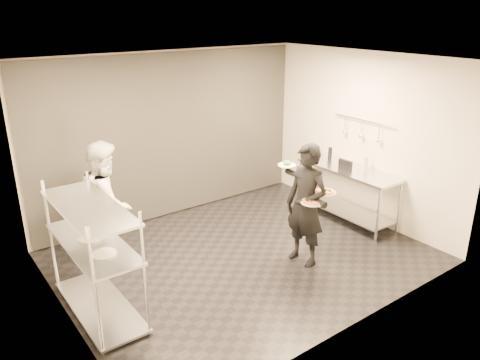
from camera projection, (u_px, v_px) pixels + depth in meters
room_shell at (198, 147)px, 7.25m from camera, size 5.00×4.00×2.80m
pass_rack at (94, 253)px, 5.38m from camera, size 0.60×1.60×1.50m
prep_counter at (347, 185)px, 7.84m from camera, size 0.60×1.80×0.92m
utensil_rail at (362, 129)px, 7.66m from camera, size 0.07×1.20×0.31m
waiter at (306, 205)px, 6.43m from camera, size 0.50×0.68×1.74m
chef at (107, 202)px, 6.50m from camera, size 0.94×1.04×1.76m
pizza_plate_near at (312, 202)px, 6.21m from camera, size 0.31×0.31×0.05m
pizza_plate_far at (325, 191)px, 6.31m from camera, size 0.29×0.29×0.05m
salad_plate at (287, 164)px, 6.44m from camera, size 0.25×0.25×0.07m
pos_monitor at (345, 165)px, 7.62m from camera, size 0.07×0.25×0.18m
bottle_green at (313, 150)px, 8.28m from camera, size 0.07×0.07×0.26m
bottle_clear at (366, 164)px, 7.62m from camera, size 0.07×0.07×0.23m
bottle_dark at (330, 154)px, 8.08m from camera, size 0.07×0.07×0.24m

